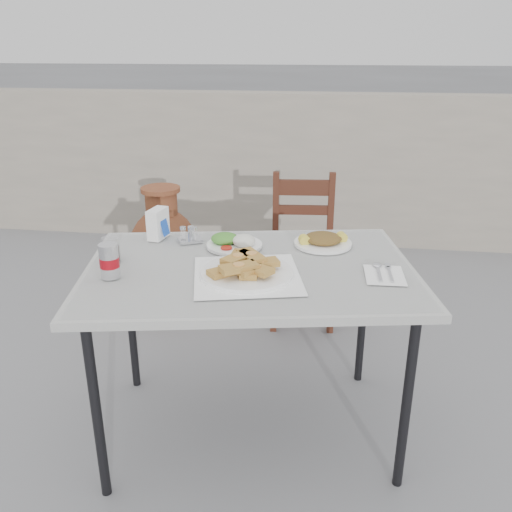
# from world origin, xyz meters

# --- Properties ---
(ground) EXTENTS (80.00, 80.00, 0.00)m
(ground) POSITION_xyz_m (0.00, 0.00, 0.00)
(ground) COLOR slate
(ground) RESTS_ON ground
(cafe_table) EXTENTS (1.39, 1.07, 0.77)m
(cafe_table) POSITION_xyz_m (-0.10, 0.02, 0.71)
(cafe_table) COLOR black
(cafe_table) RESTS_ON ground
(pide_plate) EXTENTS (0.46, 0.46, 0.08)m
(pide_plate) POSITION_xyz_m (-0.10, -0.08, 0.80)
(pide_plate) COLOR white
(pide_plate) RESTS_ON cafe_table
(salad_rice_plate) EXTENTS (0.23, 0.23, 0.06)m
(salad_rice_plate) POSITION_xyz_m (-0.20, 0.21, 0.79)
(salad_rice_plate) COLOR white
(salad_rice_plate) RESTS_ON cafe_table
(salad_chopped_plate) EXTENTS (0.24, 0.24, 0.05)m
(salad_chopped_plate) POSITION_xyz_m (0.17, 0.29, 0.79)
(salad_chopped_plate) COLOR white
(salad_chopped_plate) RESTS_ON cafe_table
(soda_can) EXTENTS (0.07, 0.07, 0.13)m
(soda_can) POSITION_xyz_m (-0.59, -0.16, 0.83)
(soda_can) COLOR silver
(soda_can) RESTS_ON cafe_table
(cola_glass) EXTENTS (0.07, 0.07, 0.10)m
(cola_glass) POSITION_xyz_m (-0.64, -0.01, 0.81)
(cola_glass) COLOR white
(cola_glass) RESTS_ON cafe_table
(napkin_holder) EXTENTS (0.08, 0.12, 0.13)m
(napkin_holder) POSITION_xyz_m (-0.54, 0.27, 0.83)
(napkin_holder) COLOR white
(napkin_holder) RESTS_ON cafe_table
(condiment_caddy) EXTENTS (0.12, 0.11, 0.07)m
(condiment_caddy) POSITION_xyz_m (-0.40, 0.25, 0.79)
(condiment_caddy) COLOR silver
(condiment_caddy) RESTS_ON cafe_table
(cutlery_napkin) EXTENTS (0.15, 0.20, 0.01)m
(cutlery_napkin) POSITION_xyz_m (0.40, 0.01, 0.77)
(cutlery_napkin) COLOR white
(cutlery_napkin) RESTS_ON cafe_table
(chair) EXTENTS (0.41, 0.41, 0.86)m
(chair) POSITION_xyz_m (0.05, 1.10, 0.45)
(chair) COLOR #3E1C10
(chair) RESTS_ON ground
(terracotta_urn) EXTENTS (0.45, 0.45, 0.78)m
(terracotta_urn) POSITION_xyz_m (-0.79, 1.09, 0.36)
(terracotta_urn) COLOR brown
(terracotta_urn) RESTS_ON ground
(back_wall) EXTENTS (6.00, 0.25, 1.20)m
(back_wall) POSITION_xyz_m (0.00, 2.50, 0.60)
(back_wall) COLOR gray
(back_wall) RESTS_ON ground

